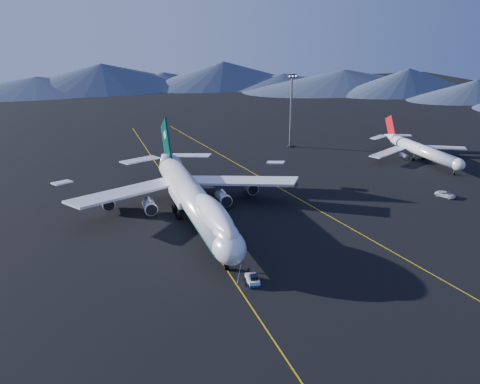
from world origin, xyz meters
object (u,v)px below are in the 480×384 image
object	(u,v)px
boeing_747	(194,198)
service_van	(446,195)
floodlight_mast	(291,111)
second_jet	(421,150)
pushback_tug	(252,280)

from	to	relation	value
boeing_747	service_van	distance (m)	69.22
service_van	boeing_747	bearing A→B (deg)	149.73
boeing_747	service_van	world-z (taller)	boeing_747
boeing_747	floodlight_mast	world-z (taller)	floodlight_mast
boeing_747	second_jet	bearing A→B (deg)	18.54
pushback_tug	service_van	size ratio (longest dim) A/B	0.82
second_jet	floodlight_mast	xyz separation A→B (m)	(-33.71, 31.44, 9.67)
pushback_tug	service_van	distance (m)	71.78
second_jet	service_van	bearing A→B (deg)	-111.96
pushback_tug	second_jet	distance (m)	102.53
pushback_tug	service_van	world-z (taller)	pushback_tug
second_jet	service_van	world-z (taller)	second_jet
second_jet	floodlight_mast	bearing A→B (deg)	140.55
boeing_747	floodlight_mast	bearing A→B (deg)	49.55
pushback_tug	second_jet	bearing A→B (deg)	43.69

